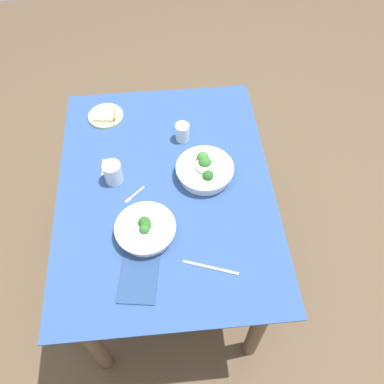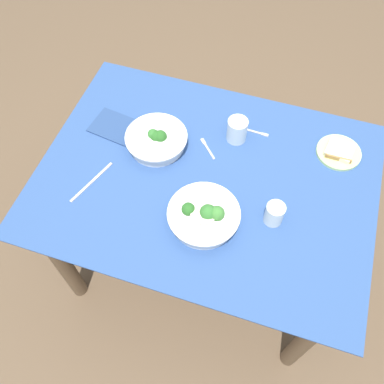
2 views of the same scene
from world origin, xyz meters
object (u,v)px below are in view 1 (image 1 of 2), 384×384
at_px(broccoli_bowl_near, 205,170).
at_px(napkin_folded_upper, 139,278).
at_px(table_knife_left, 211,267).
at_px(broccoli_bowl_far, 146,230).
at_px(water_glass_center, 182,132).
at_px(water_glass_side, 113,173).
at_px(fork_by_far_bowl, 134,195).
at_px(fork_by_near_bowl, 103,166).
at_px(bread_side_plate, 106,115).

height_order(broccoli_bowl_near, napkin_folded_upper, broccoli_bowl_near).
bearing_deg(napkin_folded_upper, broccoli_bowl_near, -32.87).
distance_m(broccoli_bowl_near, table_knife_left, 0.45).
distance_m(broccoli_bowl_far, broccoli_bowl_near, 0.39).
relative_size(water_glass_center, water_glass_side, 0.88).
bearing_deg(broccoli_bowl_far, broccoli_bowl_near, -43.94).
distance_m(water_glass_center, napkin_folded_upper, 0.73).
relative_size(fork_by_far_bowl, napkin_folded_upper, 0.43).
height_order(broccoli_bowl_near, table_knife_left, broccoli_bowl_near).
relative_size(broccoli_bowl_near, fork_by_far_bowl, 2.89).
distance_m(broccoli_bowl_near, fork_by_near_bowl, 0.46).
distance_m(water_glass_side, fork_by_near_bowl, 0.11).
bearing_deg(table_knife_left, water_glass_side, 148.41).
relative_size(broccoli_bowl_far, napkin_folded_upper, 1.17).
relative_size(bread_side_plate, fork_by_far_bowl, 1.97).
bearing_deg(broccoli_bowl_far, bread_side_plate, 14.76).
xyz_separation_m(broccoli_bowl_near, water_glass_center, (0.23, 0.08, 0.01)).
xyz_separation_m(broccoli_bowl_far, fork_by_far_bowl, (0.19, 0.05, -0.03)).
xyz_separation_m(broccoli_bowl_far, table_knife_left, (-0.17, -0.24, -0.03)).
xyz_separation_m(broccoli_bowl_near, fork_by_near_bowl, (0.09, 0.45, -0.03)).
xyz_separation_m(broccoli_bowl_far, fork_by_near_bowl, (0.37, 0.19, -0.03)).
relative_size(bread_side_plate, water_glass_side, 1.75).
height_order(broccoli_bowl_far, water_glass_center, water_glass_center).
distance_m(fork_by_far_bowl, fork_by_near_bowl, 0.22).
distance_m(broccoli_bowl_far, bread_side_plate, 0.72).
height_order(fork_by_far_bowl, fork_by_near_bowl, same).
height_order(fork_by_near_bowl, table_knife_left, same).
bearing_deg(broccoli_bowl_far, water_glass_side, 24.68).
xyz_separation_m(bread_side_plate, fork_by_near_bowl, (-0.32, 0.00, -0.01)).
height_order(bread_side_plate, water_glass_side, water_glass_side).
xyz_separation_m(water_glass_side, fork_by_near_bowl, (0.08, 0.05, -0.05)).
bearing_deg(broccoli_bowl_near, fork_by_far_bowl, 104.97).
xyz_separation_m(broccoli_bowl_near, water_glass_side, (0.01, 0.40, 0.01)).
relative_size(broccoli_bowl_near, fork_by_near_bowl, 2.63).
xyz_separation_m(broccoli_bowl_far, napkin_folded_upper, (-0.19, 0.03, -0.03)).
relative_size(bread_side_plate, fork_by_near_bowl, 1.79).
relative_size(broccoli_bowl_far, bread_side_plate, 1.40).
bearing_deg(broccoli_bowl_far, table_knife_left, -125.51).
bearing_deg(broccoli_bowl_near, table_knife_left, 176.62).
relative_size(water_glass_center, fork_by_near_bowl, 0.90).
bearing_deg(broccoli_bowl_far, napkin_folded_upper, 169.90).
height_order(broccoli_bowl_far, fork_by_far_bowl, broccoli_bowl_far).
bearing_deg(fork_by_far_bowl, water_glass_side, -91.71).
bearing_deg(fork_by_near_bowl, fork_by_far_bowl, -139.43).
bearing_deg(water_glass_side, water_glass_center, -55.63).
distance_m(water_glass_center, fork_by_near_bowl, 0.40).
relative_size(water_glass_center, table_knife_left, 0.40).
height_order(table_knife_left, napkin_folded_upper, napkin_folded_upper).
xyz_separation_m(fork_by_near_bowl, napkin_folded_upper, (-0.56, -0.15, 0.00)).
height_order(broccoli_bowl_near, water_glass_side, water_glass_side).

